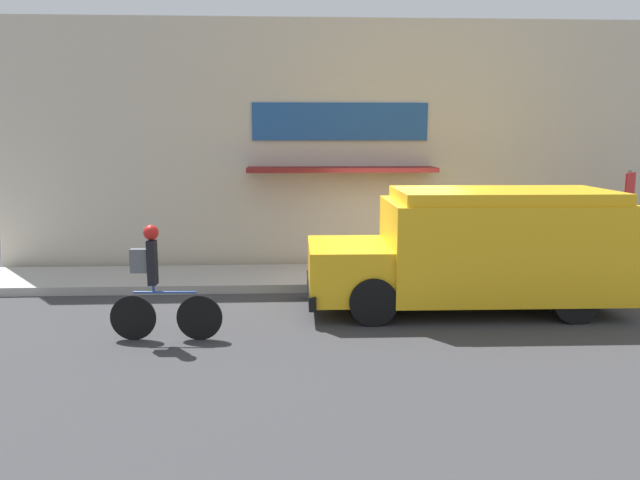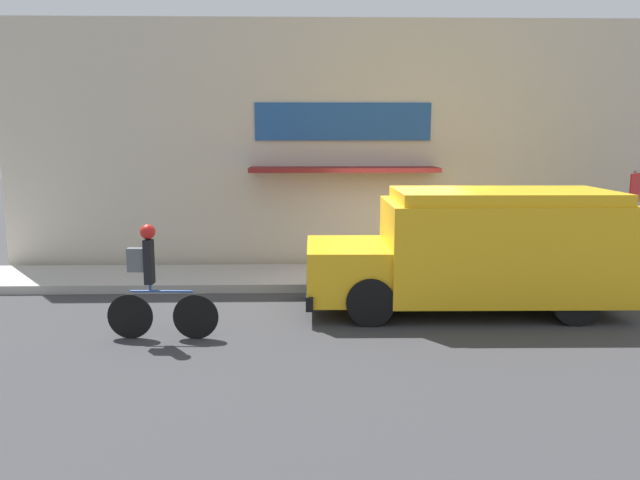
% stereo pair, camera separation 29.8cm
% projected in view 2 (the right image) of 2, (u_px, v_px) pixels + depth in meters
% --- Properties ---
extents(ground_plane, '(70.00, 70.00, 0.00)m').
position_uv_depth(ground_plane, '(395.00, 292.00, 12.42)').
color(ground_plane, '#38383A').
extents(sidewalk, '(28.00, 2.01, 0.17)m').
position_uv_depth(sidewalk, '(388.00, 277.00, 13.40)').
color(sidewalk, '#ADAAA3').
rests_on(sidewalk, ground_plane).
extents(storefront, '(17.27, 1.08, 5.66)m').
position_uv_depth(storefront, '(381.00, 147.00, 14.24)').
color(storefront, beige).
rests_on(storefront, ground_plane).
extents(school_bus, '(5.49, 2.65, 2.15)m').
position_uv_depth(school_bus, '(478.00, 249.00, 11.01)').
color(school_bus, yellow).
rests_on(school_bus, ground_plane).
extents(cyclist, '(1.70, 0.23, 1.78)m').
position_uv_depth(cyclist, '(154.00, 284.00, 9.45)').
color(cyclist, black).
rests_on(cyclist, ground_plane).
extents(stop_sign_post, '(0.45, 0.45, 2.21)m').
position_uv_depth(stop_sign_post, '(633.00, 206.00, 12.83)').
color(stop_sign_post, slate).
rests_on(stop_sign_post, sidewalk).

